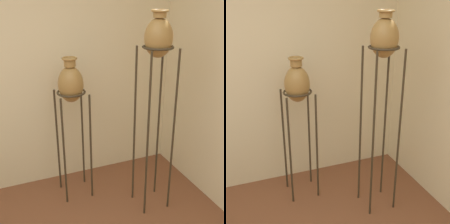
{
  "view_description": "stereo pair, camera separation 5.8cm",
  "coord_description": "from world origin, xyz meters",
  "views": [
    {
      "loc": [
        0.07,
        -1.08,
        2.09
      ],
      "look_at": [
        1.11,
        1.46,
        0.97
      ],
      "focal_mm": 50.0,
      "sensor_mm": 36.0,
      "label": 1
    },
    {
      "loc": [
        0.12,
        -1.1,
        2.09
      ],
      "look_at": [
        1.11,
        1.46,
        0.97
      ],
      "focal_mm": 50.0,
      "sensor_mm": 36.0,
      "label": 2
    }
  ],
  "objects": [
    {
      "name": "vase_stand_tall",
      "position": [
        1.44,
        1.23,
        1.59
      ],
      "size": [
        0.29,
        0.29,
        1.91
      ],
      "color": "#382D1E",
      "rests_on": "ground_plane"
    },
    {
      "name": "vase_stand_medium",
      "position": [
        0.79,
        1.69,
        1.18
      ],
      "size": [
        0.29,
        0.29,
        1.48
      ],
      "color": "#382D1E",
      "rests_on": "ground_plane"
    }
  ]
}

